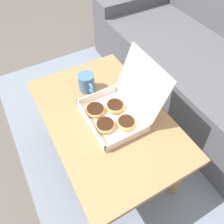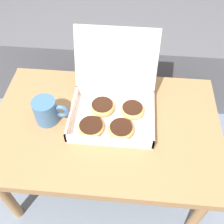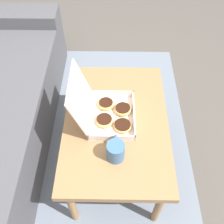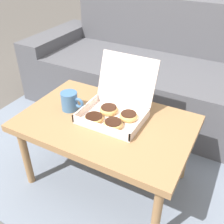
{
  "view_description": "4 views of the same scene",
  "coord_description": "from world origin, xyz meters",
  "px_view_note": "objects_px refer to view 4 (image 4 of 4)",
  "views": [
    {
      "loc": [
        0.66,
        -0.47,
        1.4
      ],
      "look_at": [
        0.03,
        -0.12,
        0.52
      ],
      "focal_mm": 35.0,
      "sensor_mm": 36.0,
      "label": 1
    },
    {
      "loc": [
        0.09,
        -0.79,
        1.33
      ],
      "look_at": [
        0.03,
        -0.12,
        0.52
      ],
      "focal_mm": 42.0,
      "sensor_mm": 36.0,
      "label": 2
    },
    {
      "loc": [
        -0.93,
        -0.13,
        1.7
      ],
      "look_at": [
        0.03,
        -0.12,
        0.52
      ],
      "focal_mm": 42.0,
      "sensor_mm": 36.0,
      "label": 3
    },
    {
      "loc": [
        0.59,
        -1.15,
        1.31
      ],
      "look_at": [
        0.03,
        -0.12,
        0.52
      ],
      "focal_mm": 42.0,
      "sensor_mm": 36.0,
      "label": 4
    }
  ],
  "objects_px": {
    "couch": "(163,78)",
    "pastry_box": "(115,109)",
    "coffee_table": "(106,128)",
    "coffee_mug": "(70,101)"
  },
  "relations": [
    {
      "from": "coffee_table",
      "to": "coffee_mug",
      "type": "bearing_deg",
      "value": 179.66
    },
    {
      "from": "couch",
      "to": "pastry_box",
      "type": "xyz_separation_m",
      "value": [
        0.03,
        -0.93,
        0.22
      ]
    },
    {
      "from": "coffee_mug",
      "to": "pastry_box",
      "type": "bearing_deg",
      "value": 11.27
    },
    {
      "from": "couch",
      "to": "coffee_table",
      "type": "height_order",
      "value": "couch"
    },
    {
      "from": "coffee_table",
      "to": "coffee_mug",
      "type": "height_order",
      "value": "coffee_mug"
    },
    {
      "from": "couch",
      "to": "pastry_box",
      "type": "height_order",
      "value": "couch"
    },
    {
      "from": "pastry_box",
      "to": "coffee_mug",
      "type": "bearing_deg",
      "value": -168.73
    },
    {
      "from": "coffee_table",
      "to": "pastry_box",
      "type": "relative_size",
      "value": 2.67
    },
    {
      "from": "pastry_box",
      "to": "coffee_mug",
      "type": "distance_m",
      "value": 0.27
    },
    {
      "from": "coffee_table",
      "to": "coffee_mug",
      "type": "xyz_separation_m",
      "value": [
        -0.24,
        0.0,
        0.1
      ]
    }
  ]
}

